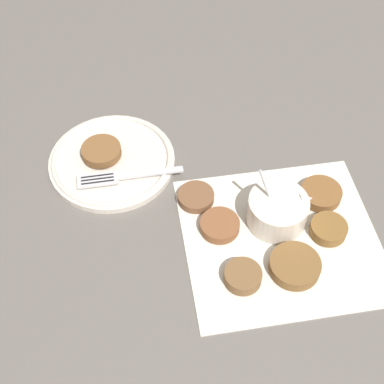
% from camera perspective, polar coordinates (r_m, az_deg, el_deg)
% --- Properties ---
extents(ground_plane, '(4.00, 4.00, 0.00)m').
position_cam_1_polar(ground_plane, '(0.90, 9.93, -3.52)').
color(ground_plane, '#605B56').
extents(napkin, '(0.33, 0.30, 0.00)m').
position_cam_1_polar(napkin, '(0.88, 9.45, -4.89)').
color(napkin, silver).
rests_on(napkin, ground_plane).
extents(sauce_bowl, '(0.11, 0.10, 0.10)m').
position_cam_1_polar(sauce_bowl, '(0.88, 9.11, -2.03)').
color(sauce_bowl, silver).
rests_on(sauce_bowl, napkin).
extents(fritter_0, '(0.08, 0.08, 0.02)m').
position_cam_1_polar(fritter_0, '(0.84, 10.91, -7.73)').
color(fritter_0, brown).
rests_on(fritter_0, napkin).
extents(fritter_1, '(0.06, 0.06, 0.01)m').
position_cam_1_polar(fritter_1, '(0.90, 0.43, -0.52)').
color(fritter_1, brown).
rests_on(fritter_1, napkin).
extents(fritter_2, '(0.07, 0.07, 0.02)m').
position_cam_1_polar(fritter_2, '(0.93, 13.59, -0.16)').
color(fritter_2, brown).
rests_on(fritter_2, napkin).
extents(fritter_3, '(0.06, 0.06, 0.02)m').
position_cam_1_polar(fritter_3, '(0.82, 5.45, -8.94)').
color(fritter_3, brown).
rests_on(fritter_3, napkin).
extents(fritter_4, '(0.06, 0.06, 0.02)m').
position_cam_1_polar(fritter_4, '(0.89, 14.35, -3.84)').
color(fritter_4, brown).
rests_on(fritter_4, napkin).
extents(fritter_5, '(0.06, 0.06, 0.02)m').
position_cam_1_polar(fritter_5, '(0.87, 2.98, -3.57)').
color(fritter_5, brown).
rests_on(fritter_5, napkin).
extents(serving_plate, '(0.23, 0.23, 0.02)m').
position_cam_1_polar(serving_plate, '(0.97, -8.54, 3.37)').
color(serving_plate, silver).
rests_on(serving_plate, ground_plane).
extents(fritter_on_plate, '(0.07, 0.07, 0.02)m').
position_cam_1_polar(fritter_on_plate, '(0.96, -9.65, 4.32)').
color(fritter_on_plate, brown).
rests_on(fritter_on_plate, serving_plate).
extents(fork, '(0.18, 0.03, 0.00)m').
position_cam_1_polar(fork, '(0.93, -7.83, 1.59)').
color(fork, silver).
rests_on(fork, serving_plate).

